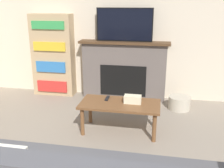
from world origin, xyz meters
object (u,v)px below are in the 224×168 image
object	(u,v)px
fireplace	(124,70)
tv	(124,25)
bookshelf	(53,55)
storage_basket	(179,103)
coffee_table	(120,107)

from	to	relation	value
fireplace	tv	world-z (taller)	tv
bookshelf	storage_basket	world-z (taller)	bookshelf
storage_basket	tv	bearing A→B (deg)	160.85
tv	bookshelf	xyz separation A→B (m)	(-1.29, -0.00, -0.56)
fireplace	storage_basket	bearing A→B (deg)	-20.20
coffee_table	storage_basket	world-z (taller)	coffee_table
tv	bookshelf	world-z (taller)	tv
fireplace	bookshelf	distance (m)	1.31
tv	bookshelf	size ratio (longest dim) A/B	0.64
fireplace	tv	xyz separation A→B (m)	(-0.00, -0.02, 0.78)
tv	bookshelf	bearing A→B (deg)	-179.86
fireplace	bookshelf	world-z (taller)	bookshelf
bookshelf	storage_basket	size ratio (longest dim) A/B	4.22
tv	storage_basket	bearing A→B (deg)	-19.15
coffee_table	bookshelf	distance (m)	1.93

